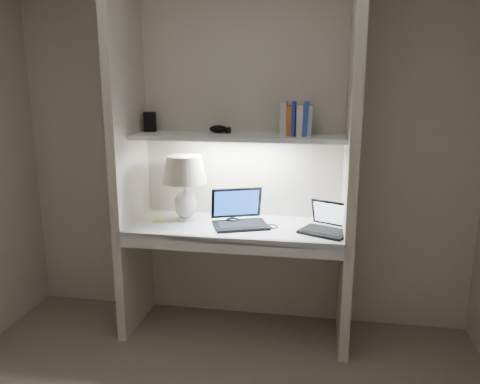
% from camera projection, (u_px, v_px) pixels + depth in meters
% --- Properties ---
extents(back_wall, '(3.20, 0.01, 2.50)m').
position_uv_depth(back_wall, '(242.00, 148.00, 3.28)').
color(back_wall, beige).
rests_on(back_wall, floor).
extents(alcove_panel_left, '(0.06, 0.55, 2.50)m').
position_uv_depth(alcove_panel_left, '(128.00, 151.00, 3.13)').
color(alcove_panel_left, beige).
rests_on(alcove_panel_left, floor).
extents(alcove_panel_right, '(0.06, 0.55, 2.50)m').
position_uv_depth(alcove_panel_right, '(351.00, 157.00, 2.89)').
color(alcove_panel_right, beige).
rests_on(alcove_panel_right, floor).
extents(desk, '(1.40, 0.55, 0.04)m').
position_uv_depth(desk, '(236.00, 228.00, 3.13)').
color(desk, white).
rests_on(desk, alcove_panel_left).
extents(desk_apron, '(1.46, 0.03, 0.10)m').
position_uv_depth(desk_apron, '(228.00, 245.00, 2.88)').
color(desk_apron, silver).
rests_on(desk_apron, desk).
extents(shelf, '(1.40, 0.36, 0.03)m').
position_uv_depth(shelf, '(238.00, 137.00, 3.08)').
color(shelf, silver).
rests_on(shelf, back_wall).
extents(strip_light, '(0.60, 0.04, 0.02)m').
position_uv_depth(strip_light, '(238.00, 140.00, 3.09)').
color(strip_light, white).
rests_on(strip_light, shelf).
extents(table_lamp, '(0.31, 0.31, 0.45)m').
position_uv_depth(table_lamp, '(185.00, 177.00, 3.17)').
color(table_lamp, white).
rests_on(table_lamp, desk).
extents(laptop_main, '(0.43, 0.41, 0.23)m').
position_uv_depth(laptop_main, '(239.00, 217.00, 3.13)').
color(laptop_main, black).
rests_on(laptop_main, desk).
extents(laptop_netbook, '(0.37, 0.35, 0.19)m').
position_uv_depth(laptop_netbook, '(327.00, 225.00, 2.98)').
color(laptop_netbook, black).
rests_on(laptop_netbook, desk).
extents(speaker, '(0.11, 0.09, 0.14)m').
position_uv_depth(speaker, '(223.00, 207.00, 3.33)').
color(speaker, silver).
rests_on(speaker, desk).
extents(mouse, '(0.11, 0.08, 0.04)m').
position_uv_depth(mouse, '(233.00, 220.00, 3.17)').
color(mouse, black).
rests_on(mouse, desk).
extents(cable_coil, '(0.09, 0.09, 0.01)m').
position_uv_depth(cable_coil, '(271.00, 226.00, 3.08)').
color(cable_coil, black).
rests_on(cable_coil, desk).
extents(sticky_note, '(0.08, 0.08, 0.00)m').
position_uv_depth(sticky_note, '(159.00, 220.00, 3.24)').
color(sticky_note, yellow).
rests_on(sticky_note, desk).
extents(book_row, '(0.21, 0.14, 0.22)m').
position_uv_depth(book_row, '(296.00, 120.00, 3.00)').
color(book_row, '#BABABA').
rests_on(book_row, shelf).
extents(shelf_box, '(0.09, 0.07, 0.14)m').
position_uv_depth(shelf_box, '(150.00, 122.00, 3.26)').
color(shelf_box, black).
rests_on(shelf_box, shelf).
extents(shelf_gadget, '(0.12, 0.09, 0.05)m').
position_uv_depth(shelf_gadget, '(218.00, 129.00, 3.18)').
color(shelf_gadget, black).
rests_on(shelf_gadget, shelf).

